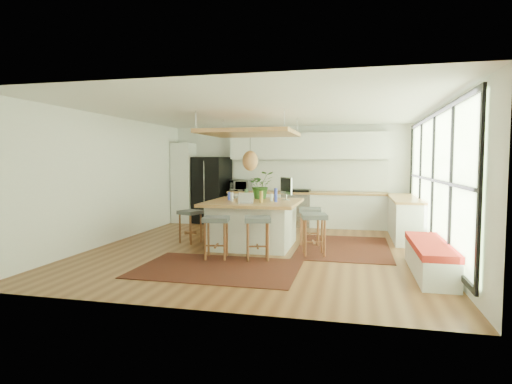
% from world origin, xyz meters
% --- Properties ---
extents(floor, '(7.00, 7.00, 0.00)m').
position_xyz_m(floor, '(0.00, 0.00, 0.00)').
color(floor, '#5C321A').
rests_on(floor, ground).
extents(ceiling, '(7.00, 7.00, 0.00)m').
position_xyz_m(ceiling, '(0.00, 0.00, 2.70)').
color(ceiling, white).
rests_on(ceiling, ground).
extents(wall_back, '(6.50, 0.00, 6.50)m').
position_xyz_m(wall_back, '(0.00, 3.50, 1.35)').
color(wall_back, white).
rests_on(wall_back, ground).
extents(wall_front, '(6.50, 0.00, 6.50)m').
position_xyz_m(wall_front, '(0.00, -3.50, 1.35)').
color(wall_front, white).
rests_on(wall_front, ground).
extents(wall_left, '(0.00, 7.00, 7.00)m').
position_xyz_m(wall_left, '(-3.25, 0.00, 1.35)').
color(wall_left, white).
rests_on(wall_left, ground).
extents(wall_right, '(0.00, 7.00, 7.00)m').
position_xyz_m(wall_right, '(3.25, 0.00, 1.35)').
color(wall_right, white).
rests_on(wall_right, ground).
extents(window_wall, '(0.10, 6.20, 2.60)m').
position_xyz_m(window_wall, '(3.22, 0.00, 1.40)').
color(window_wall, black).
rests_on(window_wall, wall_right).
extents(pantry, '(0.55, 0.60, 2.25)m').
position_xyz_m(pantry, '(-2.95, 3.18, 1.12)').
color(pantry, silver).
rests_on(pantry, floor).
extents(back_counter_base, '(4.20, 0.60, 0.88)m').
position_xyz_m(back_counter_base, '(0.55, 3.18, 0.44)').
color(back_counter_base, silver).
rests_on(back_counter_base, floor).
extents(back_counter_top, '(4.24, 0.64, 0.05)m').
position_xyz_m(back_counter_top, '(0.55, 3.18, 0.90)').
color(back_counter_top, '#A36B39').
rests_on(back_counter_top, back_counter_base).
extents(backsplash, '(4.20, 0.02, 0.80)m').
position_xyz_m(backsplash, '(0.55, 3.48, 1.35)').
color(backsplash, white).
rests_on(backsplash, wall_back).
extents(upper_cabinets, '(4.20, 0.34, 0.70)m').
position_xyz_m(upper_cabinets, '(0.55, 3.32, 2.15)').
color(upper_cabinets, silver).
rests_on(upper_cabinets, wall_back).
extents(range, '(0.76, 0.62, 1.00)m').
position_xyz_m(range, '(0.30, 3.18, 0.50)').
color(range, '#A5A5AA').
rests_on(range, floor).
extents(right_counter_base, '(0.60, 2.50, 0.88)m').
position_xyz_m(right_counter_base, '(2.93, 2.00, 0.44)').
color(right_counter_base, silver).
rests_on(right_counter_base, floor).
extents(right_counter_top, '(0.64, 2.54, 0.05)m').
position_xyz_m(right_counter_top, '(2.93, 2.00, 0.90)').
color(right_counter_top, '#A36B39').
rests_on(right_counter_top, right_counter_base).
extents(window_bench, '(0.52, 2.00, 0.50)m').
position_xyz_m(window_bench, '(2.95, -1.20, 0.25)').
color(window_bench, silver).
rests_on(window_bench, floor).
extents(ceiling_panel, '(1.86, 1.86, 0.80)m').
position_xyz_m(ceiling_panel, '(-0.30, 0.40, 2.05)').
color(ceiling_panel, '#A36B39').
rests_on(ceiling_panel, ceiling).
extents(rug_near, '(2.60, 1.80, 0.01)m').
position_xyz_m(rug_near, '(-0.34, -1.63, 0.01)').
color(rug_near, black).
rests_on(rug_near, floor).
extents(rug_right, '(1.80, 2.60, 0.01)m').
position_xyz_m(rug_right, '(1.61, 0.54, 0.01)').
color(rug_right, black).
rests_on(rug_right, floor).
extents(fridge, '(1.07, 0.92, 1.86)m').
position_xyz_m(fridge, '(-2.12, 3.20, 0.93)').
color(fridge, black).
rests_on(fridge, floor).
extents(island, '(1.85, 1.85, 0.93)m').
position_xyz_m(island, '(-0.21, 0.29, 0.47)').
color(island, '#A36B39').
rests_on(island, floor).
extents(stool_near_left, '(0.52, 0.52, 0.76)m').
position_xyz_m(stool_near_left, '(-0.59, -0.96, 0.35)').
color(stool_near_left, '#464B4D').
rests_on(stool_near_left, floor).
extents(stool_near_right, '(0.55, 0.55, 0.77)m').
position_xyz_m(stool_near_right, '(0.15, -0.87, 0.35)').
color(stool_near_right, '#464B4D').
rests_on(stool_near_right, floor).
extents(stool_right_front, '(0.54, 0.54, 0.77)m').
position_xyz_m(stool_right_front, '(1.08, -0.28, 0.35)').
color(stool_right_front, '#464B4D').
rests_on(stool_right_front, floor).
extents(stool_right_back, '(0.50, 0.50, 0.77)m').
position_xyz_m(stool_right_back, '(0.91, 0.71, 0.35)').
color(stool_right_back, '#464B4D').
rests_on(stool_right_back, floor).
extents(stool_left_side, '(0.53, 0.53, 0.70)m').
position_xyz_m(stool_left_side, '(-1.60, 0.32, 0.35)').
color(stool_left_side, '#464B4D').
rests_on(stool_left_side, floor).
extents(laptop, '(0.35, 0.36, 0.22)m').
position_xyz_m(laptop, '(-0.23, -0.26, 1.05)').
color(laptop, '#A5A5AA').
rests_on(laptop, island).
extents(monitor, '(0.45, 0.54, 0.49)m').
position_xyz_m(monitor, '(0.41, 0.67, 1.19)').
color(monitor, '#A5A5AA').
rests_on(monitor, island).
extents(microwave, '(0.57, 0.33, 0.37)m').
position_xyz_m(microwave, '(-1.25, 3.14, 1.11)').
color(microwave, '#A5A5AA').
rests_on(microwave, back_counter_top).
extents(island_plant, '(0.77, 0.79, 0.46)m').
position_xyz_m(island_plant, '(-0.18, 0.87, 1.16)').
color(island_plant, '#1E4C19').
rests_on(island_plant, island).
extents(island_bowl, '(0.30, 0.30, 0.06)m').
position_xyz_m(island_bowl, '(-0.79, 0.78, 0.96)').
color(island_bowl, white).
rests_on(island_bowl, island).
extents(island_bottle_0, '(0.07, 0.07, 0.19)m').
position_xyz_m(island_bottle_0, '(-0.76, 0.39, 1.03)').
color(island_bottle_0, blue).
rests_on(island_bottle_0, island).
extents(island_bottle_1, '(0.07, 0.07, 0.19)m').
position_xyz_m(island_bottle_1, '(-0.61, 0.14, 1.03)').
color(island_bottle_1, silver).
rests_on(island_bottle_1, island).
extents(island_bottle_2, '(0.07, 0.07, 0.19)m').
position_xyz_m(island_bottle_2, '(0.04, -0.01, 1.03)').
color(island_bottle_2, '#A88338').
rests_on(island_bottle_2, island).
extents(island_bottle_3, '(0.07, 0.07, 0.19)m').
position_xyz_m(island_bottle_3, '(0.14, 0.34, 1.03)').
color(island_bottle_3, white).
rests_on(island_bottle_3, island).
extents(island_bottle_4, '(0.07, 0.07, 0.19)m').
position_xyz_m(island_bottle_4, '(-0.41, 0.54, 1.03)').
color(island_bottle_4, '#56854F').
rests_on(island_bottle_4, island).
extents(island_bottle_5, '(0.07, 0.07, 0.19)m').
position_xyz_m(island_bottle_5, '(0.29, 0.19, 1.03)').
color(island_bottle_5, blue).
rests_on(island_bottle_5, island).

